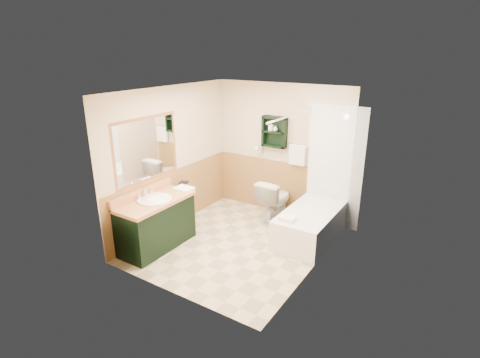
% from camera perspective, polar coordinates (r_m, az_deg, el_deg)
% --- Properties ---
extents(floor, '(3.00, 3.00, 0.00)m').
position_cam_1_polar(floor, '(6.08, -0.58, -9.80)').
color(floor, beige).
rests_on(floor, ground).
extents(back_wall, '(2.60, 0.04, 2.40)m').
position_cam_1_polar(back_wall, '(6.86, 6.36, 4.38)').
color(back_wall, '#FEECC7').
rests_on(back_wall, ground).
extents(left_wall, '(0.04, 3.00, 2.40)m').
position_cam_1_polar(left_wall, '(6.38, -10.62, 3.00)').
color(left_wall, '#FEECC7').
rests_on(left_wall, ground).
extents(right_wall, '(0.04, 3.00, 2.40)m').
position_cam_1_polar(right_wall, '(5.03, 12.07, -1.58)').
color(right_wall, '#FEECC7').
rests_on(right_wall, ground).
extents(ceiling, '(2.60, 3.00, 0.04)m').
position_cam_1_polar(ceiling, '(5.33, -0.67, 13.54)').
color(ceiling, white).
rests_on(ceiling, back_wall).
extents(wainscot_left, '(2.98, 2.98, 1.00)m').
position_cam_1_polar(wainscot_left, '(6.58, -10.02, -2.90)').
color(wainscot_left, '#B08147').
rests_on(wainscot_left, left_wall).
extents(wainscot_back, '(2.58, 2.58, 1.00)m').
position_cam_1_polar(wainscot_back, '(7.04, 6.02, -1.19)').
color(wainscot_back, '#B08147').
rests_on(wainscot_back, back_wall).
extents(mirror_frame, '(1.30, 1.30, 1.00)m').
position_cam_1_polar(mirror_frame, '(5.89, -14.07, 4.42)').
color(mirror_frame, '#9A5632').
rests_on(mirror_frame, left_wall).
extents(mirror_glass, '(1.20, 1.20, 0.90)m').
position_cam_1_polar(mirror_glass, '(5.89, -14.03, 4.41)').
color(mirror_glass, white).
rests_on(mirror_glass, left_wall).
extents(tile_right, '(1.50, 1.50, 2.10)m').
position_cam_1_polar(tile_right, '(5.76, 14.28, -0.63)').
color(tile_right, white).
rests_on(tile_right, right_wall).
extents(tile_back, '(0.95, 0.95, 2.10)m').
position_cam_1_polar(tile_back, '(6.49, 14.24, 1.64)').
color(tile_back, white).
rests_on(tile_back, back_wall).
extents(tile_accent, '(1.50, 1.50, 0.10)m').
position_cam_1_polar(tile_accent, '(5.54, 14.91, 7.68)').
color(tile_accent, '#164D2A').
rests_on(tile_accent, right_wall).
extents(wall_shelf, '(0.45, 0.15, 0.55)m').
position_cam_1_polar(wall_shelf, '(6.72, 5.26, 7.17)').
color(wall_shelf, black).
rests_on(wall_shelf, back_wall).
extents(hair_dryer, '(0.10, 0.24, 0.18)m').
position_cam_1_polar(hair_dryer, '(6.96, 3.07, 4.69)').
color(hair_dryer, silver).
rests_on(hair_dryer, back_wall).
extents(towel_bar, '(0.40, 0.06, 0.40)m').
position_cam_1_polar(towel_bar, '(6.62, 8.85, 5.05)').
color(towel_bar, white).
rests_on(towel_bar, back_wall).
extents(curtain_rod, '(0.03, 1.60, 0.03)m').
position_cam_1_polar(curtain_rod, '(5.79, 7.95, 9.62)').
color(curtain_rod, silver).
rests_on(curtain_rod, back_wall).
extents(shower_curtain, '(1.05, 1.05, 1.70)m').
position_cam_1_polar(shower_curtain, '(6.14, 8.28, 2.00)').
color(shower_curtain, '#C4B594').
rests_on(shower_curtain, curtain_rod).
extents(vanity, '(0.59, 1.25, 0.79)m').
position_cam_1_polar(vanity, '(5.96, -12.62, -6.63)').
color(vanity, black).
rests_on(vanity, ground).
extents(bathtub, '(0.75, 1.50, 0.50)m').
position_cam_1_polar(bathtub, '(6.23, 10.76, -6.78)').
color(bathtub, white).
rests_on(bathtub, ground).
extents(toilet, '(0.45, 0.79, 0.76)m').
position_cam_1_polar(toilet, '(6.75, 5.28, -3.21)').
color(toilet, white).
rests_on(toilet, ground).
extents(counter_towel, '(0.29, 0.23, 0.04)m').
position_cam_1_polar(counter_towel, '(6.11, -8.55, -1.46)').
color(counter_towel, white).
rests_on(counter_towel, vanity).
extents(vanity_book, '(0.15, 0.09, 0.21)m').
position_cam_1_polar(vanity_book, '(6.37, -9.34, 0.19)').
color(vanity_book, black).
rests_on(vanity_book, vanity).
extents(tub_towel, '(0.23, 0.19, 0.07)m').
position_cam_1_polar(tub_towel, '(5.70, 7.27, -5.99)').
color(tub_towel, white).
rests_on(tub_towel, bathtub).
extents(soap_bottle_a, '(0.08, 0.16, 0.07)m').
position_cam_1_polar(soap_bottle_a, '(6.74, 4.73, 7.65)').
color(soap_bottle_a, white).
rests_on(soap_bottle_a, wall_shelf).
extents(soap_bottle_b, '(0.09, 0.11, 0.08)m').
position_cam_1_polar(soap_bottle_b, '(6.70, 5.41, 7.61)').
color(soap_bottle_b, white).
rests_on(soap_bottle_b, wall_shelf).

